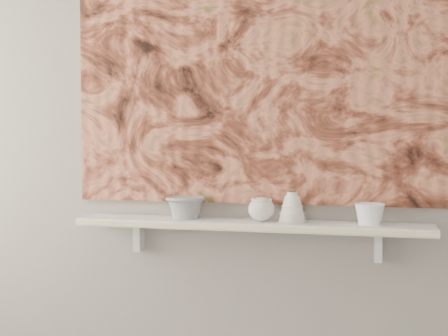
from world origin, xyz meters
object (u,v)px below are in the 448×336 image
(bowl_grey, at_px, (186,207))
(cup_cream, at_px, (261,209))
(shelf, at_px, (250,225))
(bowl_white, at_px, (370,214))
(bell_vessel, at_px, (292,207))
(painting, at_px, (254,67))

(bowl_grey, bearing_deg, cup_cream, 0.00)
(cup_cream, bearing_deg, shelf, 180.00)
(shelf, relative_size, bowl_white, 12.42)
(bell_vessel, bearing_deg, bowl_white, 0.00)
(bowl_grey, xyz_separation_m, cup_cream, (0.31, 0.00, 0.00))
(shelf, height_order, bowl_grey, bowl_grey)
(painting, relative_size, bell_vessel, 12.62)
(shelf, xyz_separation_m, bowl_white, (0.46, 0.00, 0.06))
(bowl_grey, relative_size, bowl_white, 1.43)
(painting, xyz_separation_m, bell_vessel, (0.17, -0.08, -0.55))
(shelf, distance_m, bell_vessel, 0.18)
(bowl_grey, bearing_deg, bell_vessel, 0.00)
(bell_vessel, bearing_deg, cup_cream, 180.00)
(bowl_grey, height_order, cup_cream, cup_cream)
(shelf, distance_m, bowl_white, 0.46)
(bell_vessel, xyz_separation_m, bowl_white, (0.29, 0.00, -0.02))
(shelf, xyz_separation_m, painting, (0.00, 0.08, 0.62))
(shelf, distance_m, cup_cream, 0.08)
(painting, distance_m, cup_cream, 0.57)
(painting, height_order, bowl_white, painting)
(bowl_grey, distance_m, cup_cream, 0.31)
(cup_cream, relative_size, bowl_white, 0.91)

